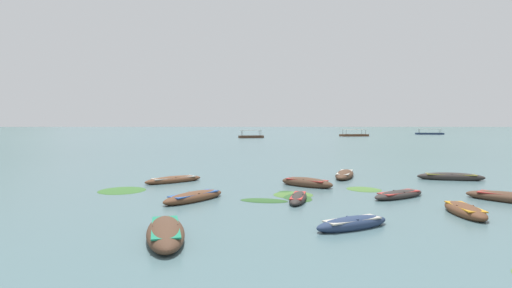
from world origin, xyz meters
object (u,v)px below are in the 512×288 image
(ferry_2, at_px, (251,136))
(rowboat_5, at_px, (352,224))
(rowboat_0, at_px, (345,175))
(rowboat_10, at_px, (465,211))
(ferry_1, at_px, (354,135))
(rowboat_8, at_px, (174,180))
(rowboat_11, at_px, (399,195))
(rowboat_6, at_px, (194,197))
(rowboat_2, at_px, (451,177))
(rowboat_3, at_px, (298,198))
(rowboat_9, at_px, (307,183))
(rowboat_4, at_px, (166,233))
(ferry_0, at_px, (429,133))

(ferry_2, bearing_deg, rowboat_5, -85.17)
(rowboat_0, xyz_separation_m, ferry_2, (-11.03, 88.37, 0.25))
(rowboat_10, bearing_deg, ferry_1, 80.04)
(rowboat_8, height_order, rowboat_11, rowboat_8)
(rowboat_6, bearing_deg, rowboat_10, -12.77)
(rowboat_0, distance_m, rowboat_6, 12.87)
(rowboat_6, relative_size, rowboat_11, 1.08)
(rowboat_10, height_order, ferry_2, ferry_2)
(rowboat_2, distance_m, rowboat_3, 13.59)
(ferry_1, bearing_deg, rowboat_5, -102.11)
(rowboat_5, bearing_deg, rowboat_9, 94.29)
(rowboat_4, xyz_separation_m, rowboat_10, (11.57, 3.90, -0.03))
(rowboat_4, distance_m, rowboat_6, 6.61)
(rowboat_0, distance_m, rowboat_9, 5.23)
(rowboat_0, distance_m, rowboat_8, 12.07)
(rowboat_6, relative_size, rowboat_9, 1.07)
(rowboat_11, bearing_deg, rowboat_0, 99.41)
(rowboat_3, height_order, ferry_1, ferry_1)
(ferry_1, bearing_deg, rowboat_9, -103.50)
(rowboat_6, height_order, rowboat_10, rowboat_10)
(rowboat_11, bearing_deg, rowboat_5, -120.89)
(rowboat_6, bearing_deg, rowboat_8, 112.57)
(rowboat_0, distance_m, rowboat_10, 12.05)
(rowboat_6, xyz_separation_m, ferry_0, (69.49, 143.68, 0.27))
(rowboat_3, distance_m, rowboat_4, 8.22)
(rowboat_4, bearing_deg, rowboat_5, 14.08)
(rowboat_3, distance_m, ferry_1, 119.55)
(rowboat_8, xyz_separation_m, rowboat_9, (8.60, -1.32, 0.05))
(rowboat_2, xyz_separation_m, rowboat_9, (-10.17, -3.16, 0.01))
(rowboat_6, relative_size, ferry_2, 0.49)
(ferry_1, bearing_deg, rowboat_4, -104.79)
(rowboat_4, distance_m, ferry_0, 165.42)
(rowboat_10, relative_size, rowboat_11, 0.87)
(rowboat_3, relative_size, rowboat_8, 0.88)
(rowboat_4, distance_m, rowboat_10, 12.21)
(rowboat_10, bearing_deg, ferry_0, 68.53)
(rowboat_6, relative_size, ferry_1, 0.38)
(rowboat_2, height_order, rowboat_10, rowboat_2)
(rowboat_9, height_order, rowboat_10, rowboat_9)
(rowboat_3, height_order, rowboat_8, rowboat_8)
(rowboat_5, relative_size, rowboat_6, 0.84)
(ferry_0, bearing_deg, rowboat_11, -112.50)
(rowboat_9, bearing_deg, ferry_0, 65.44)
(rowboat_5, relative_size, rowboat_9, 0.90)
(rowboat_2, relative_size, rowboat_3, 1.37)
(rowboat_3, bearing_deg, rowboat_6, -179.33)
(ferry_1, bearing_deg, rowboat_3, -103.37)
(rowboat_8, distance_m, rowboat_10, 16.97)
(rowboat_5, relative_size, ferry_0, 0.29)
(rowboat_9, relative_size, rowboat_10, 1.16)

